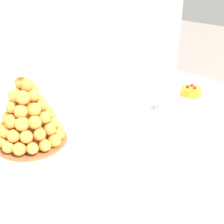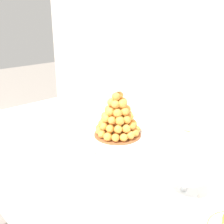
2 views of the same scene
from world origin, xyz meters
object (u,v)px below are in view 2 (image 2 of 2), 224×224
at_px(creme_brulee_ramekin, 78,123).
at_px(wine_glass, 117,104).
at_px(dessert_cup_centre, 89,149).
at_px(macaron_goblet, 187,156).
at_px(dessert_cup_mid_left, 70,138).
at_px(croquembouche, 118,116).
at_px(dessert_cup_mid_right, 113,161).
at_px(dessert_cup_left, 57,127).
at_px(serving_tray, 103,139).

xyz_separation_m(creme_brulee_ramekin, wine_glass, (0.12, 0.18, 0.09)).
relative_size(dessert_cup_centre, macaron_goblet, 0.23).
distance_m(dessert_cup_mid_left, creme_brulee_ramekin, 0.21).
distance_m(croquembouche, dessert_cup_mid_right, 0.31).
relative_size(dessert_cup_mid_left, dessert_cup_mid_right, 0.81).
bearing_deg(wine_glass, macaron_goblet, -21.27).
bearing_deg(croquembouche, macaron_goblet, -15.01).
relative_size(macaron_goblet, wine_glass, 1.46).
relative_size(dessert_cup_mid_left, wine_glass, 0.30).
relative_size(dessert_cup_mid_left, creme_brulee_ramekin, 0.56).
bearing_deg(dessert_cup_left, wine_glass, 69.42).
relative_size(dessert_cup_mid_right, wine_glass, 0.37).
distance_m(dessert_cup_centre, wine_glass, 0.38).
distance_m(dessert_cup_mid_right, wine_glass, 0.46).
distance_m(serving_tray, creme_brulee_ramekin, 0.22).
distance_m(serving_tray, wine_glass, 0.24).
bearing_deg(wine_glass, serving_tray, -60.93).
bearing_deg(croquembouche, dessert_cup_mid_right, -45.60).
height_order(dessert_cup_left, dessert_cup_mid_left, dessert_cup_left).
relative_size(dessert_cup_centre, wine_glass, 0.34).
height_order(serving_tray, dessert_cup_mid_right, dessert_cup_mid_right).
xyz_separation_m(serving_tray, dessert_cup_left, (-0.22, -0.12, 0.03)).
distance_m(dessert_cup_left, macaron_goblet, 0.73).
xyz_separation_m(croquembouche, dessert_cup_mid_left, (-0.09, -0.22, -0.08)).
xyz_separation_m(serving_tray, wine_glass, (-0.11, 0.19, 0.11)).
bearing_deg(dessert_cup_mid_left, dessert_cup_centre, 0.47).
xyz_separation_m(dessert_cup_centre, creme_brulee_ramekin, (-0.30, 0.15, -0.01)).
bearing_deg(creme_brulee_ramekin, dessert_cup_centre, -26.38).
relative_size(serving_tray, dessert_cup_mid_right, 9.83).
height_order(serving_tray, dessert_cup_left, dessert_cup_left).
relative_size(serving_tray, wine_glass, 3.68).
height_order(dessert_cup_left, creme_brulee_ramekin, dessert_cup_left).
distance_m(dessert_cup_centre, creme_brulee_ramekin, 0.33).
distance_m(croquembouche, dessert_cup_centre, 0.24).
bearing_deg(croquembouche, dessert_cup_left, -138.79).
bearing_deg(wine_glass, dessert_cup_centre, -61.57).
bearing_deg(dessert_cup_left, macaron_goblet, 5.80).
bearing_deg(creme_brulee_ramekin, serving_tray, -2.18).
relative_size(creme_brulee_ramekin, macaron_goblet, 0.37).
relative_size(croquembouche, wine_glass, 1.65).
height_order(dessert_cup_centre, wine_glass, wine_glass).
bearing_deg(dessert_cup_centre, wine_glass, 118.43).
bearing_deg(dessert_cup_left, serving_tray, 28.52).
distance_m(dessert_cup_left, dessert_cup_centre, 0.29).
bearing_deg(wine_glass, dessert_cup_left, -110.58).
bearing_deg(wine_glass, creme_brulee_ramekin, -123.32).
distance_m(dessert_cup_mid_left, dessert_cup_centre, 0.15).
bearing_deg(dessert_cup_mid_left, wine_glass, 94.98).
relative_size(dessert_cup_mid_left, dessert_cup_centre, 0.90).
xyz_separation_m(croquembouche, macaron_goblet, (0.49, -0.13, 0.03)).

